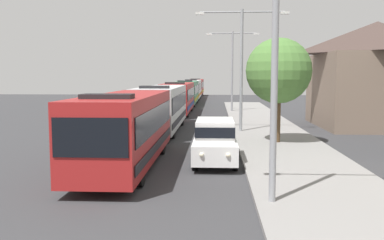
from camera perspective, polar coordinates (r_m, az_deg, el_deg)
The scene contains 12 objects.
bus_lead at distance 18.12m, azimuth -8.69°, elevation -0.91°, with size 2.58×10.50×3.21m.
bus_second_in_line at distance 29.65m, azimuth -4.04°, elevation 1.82°, with size 2.58×11.76×3.21m.
bus_middle at distance 42.63m, azimuth -1.83°, elevation 3.10°, with size 2.58×11.78×3.21m.
bus_fourth_in_line at distance 55.28m, azimuth -0.68°, elevation 3.77°, with size 2.58×12.14×3.21m.
bus_rear at distance 67.79m, azimuth 0.04°, elevation 4.19°, with size 2.58×12.32×3.21m.
bus_tail_end at distance 81.24m, azimuth 0.56°, elevation 4.49°, with size 2.58×11.63×3.21m.
white_suv at distance 18.83m, azimuth 3.08°, elevation -2.60°, with size 1.86×4.88×1.90m.
streetlamp_near at distance 12.57m, azimuth 11.05°, elevation 11.16°, with size 4.99×0.28×7.99m.
streetlamp_mid at distance 28.52m, azimuth 6.62°, elevation 8.42°, with size 6.05×0.28×7.98m.
streetlamp_far at distance 44.54m, azimuth 5.39°, elevation 7.61°, with size 5.37×0.28×8.16m.
roadside_tree at distance 23.97m, azimuth 11.47°, elevation 6.43°, with size 3.59×3.59×5.73m.
house_distant_gabled at distance 34.59m, azimuth 23.30°, elevation 5.71°, with size 8.62×9.50×7.77m.
Camera 1 is at (2.42, -3.88, 3.85)m, focal length 39.99 mm.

